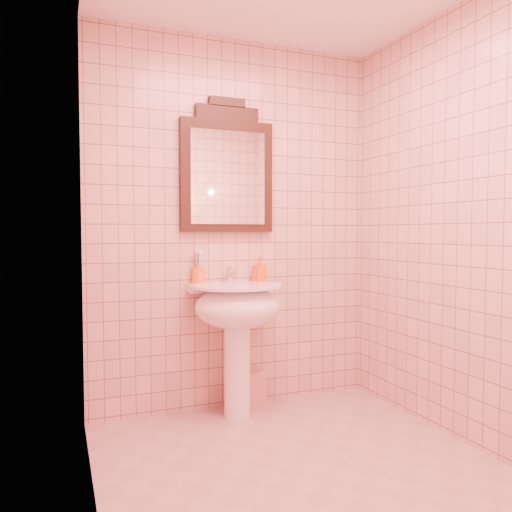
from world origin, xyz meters
name	(u,v)px	position (x,y,z in m)	size (l,w,h in m)	color
floor	(310,476)	(0.00, 0.00, 0.00)	(2.20, 2.20, 0.00)	tan
back_wall	(236,225)	(0.00, 1.10, 1.25)	(2.00, 0.02, 2.50)	tan
pedestal_sink	(238,316)	(-0.07, 0.87, 0.66)	(0.58, 0.58, 0.86)	white
faucet	(231,274)	(-0.07, 1.01, 0.92)	(0.04, 0.16, 0.11)	white
mirror	(227,170)	(-0.07, 1.07, 1.62)	(0.64, 0.06, 0.89)	black
toothbrush_cup	(198,275)	(-0.28, 1.05, 0.92)	(0.09, 0.09, 0.20)	orange
soap_dispenser	(259,270)	(0.15, 1.03, 0.94)	(0.07, 0.07, 0.16)	#E85313
towel	(249,388)	(0.07, 1.04, 0.12)	(0.20, 0.13, 0.25)	#E8B288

